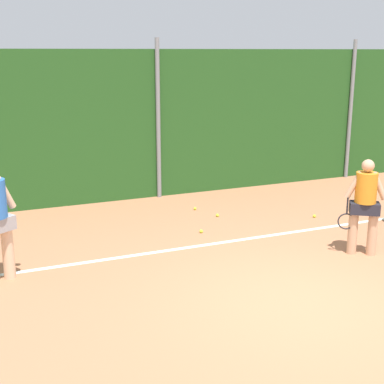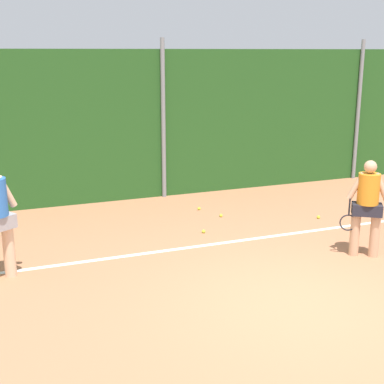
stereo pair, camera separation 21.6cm
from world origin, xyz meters
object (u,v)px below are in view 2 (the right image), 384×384
at_px(tennis_ball_7, 199,208).
at_px(tennis_ball_9, 372,183).
at_px(tennis_ball_3, 221,215).
at_px(tennis_ball_5, 319,217).
at_px(player_foreground_near, 367,203).
at_px(tennis_ball_4, 204,231).
at_px(tennis_ball_6, 378,204).

distance_m(tennis_ball_7, tennis_ball_9, 5.08).
relative_size(tennis_ball_3, tennis_ball_5, 1.00).
height_order(player_foreground_near, tennis_ball_7, player_foreground_near).
distance_m(tennis_ball_3, tennis_ball_7, 0.68).
xyz_separation_m(player_foreground_near, tennis_ball_3, (-1.34, 2.83, -0.88)).
bearing_deg(tennis_ball_9, tennis_ball_7, -173.42).
bearing_deg(tennis_ball_9, tennis_ball_4, -159.87).
bearing_deg(tennis_ball_7, tennis_ball_3, -69.74).
height_order(player_foreground_near, tennis_ball_4, player_foreground_near).
xyz_separation_m(tennis_ball_4, tennis_ball_9, (5.53, 2.03, 0.00)).
bearing_deg(tennis_ball_4, tennis_ball_9, 20.13).
relative_size(player_foreground_near, tennis_ball_9, 24.62).
relative_size(tennis_ball_4, tennis_ball_9, 1.00).
distance_m(tennis_ball_3, tennis_ball_5, 1.99).
xyz_separation_m(tennis_ball_3, tennis_ball_9, (4.81, 1.22, 0.00)).
xyz_separation_m(tennis_ball_3, tennis_ball_4, (-0.72, -0.81, 0.00)).
relative_size(tennis_ball_4, tennis_ball_5, 1.00).
distance_m(tennis_ball_4, tennis_ball_7, 1.52).
relative_size(tennis_ball_4, tennis_ball_7, 1.00).
bearing_deg(player_foreground_near, tennis_ball_5, -70.12).
bearing_deg(tennis_ball_5, player_foreground_near, -103.39).
xyz_separation_m(player_foreground_near, tennis_ball_7, (-1.57, 3.47, -0.88)).
distance_m(tennis_ball_3, tennis_ball_4, 1.08).
distance_m(player_foreground_near, tennis_ball_7, 3.91).
xyz_separation_m(tennis_ball_5, tennis_ball_9, (2.99, 2.03, 0.00)).
distance_m(tennis_ball_3, tennis_ball_9, 4.96).
bearing_deg(tennis_ball_7, tennis_ball_9, 6.58).
relative_size(player_foreground_near, tennis_ball_4, 24.62).
distance_m(player_foreground_near, tennis_ball_6, 3.35).
distance_m(tennis_ball_3, tennis_ball_6, 3.61).
bearing_deg(tennis_ball_9, tennis_ball_3, -165.79).
relative_size(tennis_ball_6, tennis_ball_9, 1.00).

